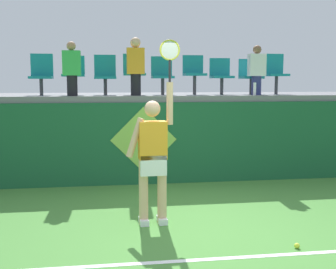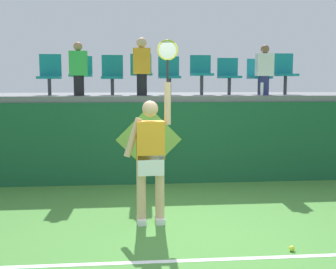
# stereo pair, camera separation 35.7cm
# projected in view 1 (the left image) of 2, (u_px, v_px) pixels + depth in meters

# --- Properties ---
(ground_plane) EXTENTS (40.00, 40.00, 0.00)m
(ground_plane) POSITION_uv_depth(u_px,v_px,m) (201.00, 233.00, 5.70)
(ground_plane) COLOR #478438
(court_back_wall) EXTENTS (13.90, 0.20, 1.58)m
(court_back_wall) POSITION_uv_depth(u_px,v_px,m) (169.00, 143.00, 8.45)
(court_back_wall) COLOR #195633
(court_back_wall) RESTS_ON ground_plane
(spectator_platform) EXTENTS (13.90, 2.68, 0.12)m
(spectator_platform) POSITION_uv_depth(u_px,v_px,m) (160.00, 97.00, 9.62)
(spectator_platform) COLOR slate
(spectator_platform) RESTS_ON court_back_wall
(court_baseline_stripe) EXTENTS (12.51, 0.08, 0.01)m
(court_baseline_stripe) POSITION_uv_depth(u_px,v_px,m) (218.00, 259.00, 4.86)
(court_baseline_stripe) COLOR white
(court_baseline_stripe) RESTS_ON ground_plane
(tennis_player) EXTENTS (0.75, 0.28, 2.54)m
(tennis_player) POSITION_uv_depth(u_px,v_px,m) (153.00, 155.00, 5.96)
(tennis_player) COLOR white
(tennis_player) RESTS_ON ground_plane
(tennis_ball) EXTENTS (0.07, 0.07, 0.07)m
(tennis_ball) POSITION_uv_depth(u_px,v_px,m) (297.00, 246.00, 5.16)
(tennis_ball) COLOR #D1E533
(tennis_ball) RESTS_ON ground_plane
(water_bottle) EXTENTS (0.06, 0.06, 0.26)m
(water_bottle) POSITION_uv_depth(u_px,v_px,m) (255.00, 89.00, 8.73)
(water_bottle) COLOR white
(water_bottle) RESTS_ON spectator_platform
(stadium_chair_0) EXTENTS (0.44, 0.42, 0.83)m
(stadium_chair_0) POSITION_uv_depth(u_px,v_px,m) (41.00, 73.00, 8.65)
(stadium_chair_0) COLOR #38383D
(stadium_chair_0) RESTS_ON spectator_platform
(stadium_chair_1) EXTENTS (0.44, 0.42, 0.80)m
(stadium_chair_1) POSITION_uv_depth(u_px,v_px,m) (74.00, 73.00, 8.74)
(stadium_chair_1) COLOR #38383D
(stadium_chair_1) RESTS_ON spectator_platform
(stadium_chair_2) EXTENTS (0.44, 0.42, 0.82)m
(stadium_chair_2) POSITION_uv_depth(u_px,v_px,m) (105.00, 73.00, 8.84)
(stadium_chair_2) COLOR #38383D
(stadium_chair_2) RESTS_ON spectator_platform
(stadium_chair_3) EXTENTS (0.44, 0.42, 0.85)m
(stadium_chair_3) POSITION_uv_depth(u_px,v_px,m) (134.00, 71.00, 8.91)
(stadium_chair_3) COLOR #38383D
(stadium_chair_3) RESTS_ON spectator_platform
(stadium_chair_4) EXTENTS (0.44, 0.42, 0.80)m
(stadium_chair_4) POSITION_uv_depth(u_px,v_px,m) (162.00, 74.00, 9.01)
(stadium_chair_4) COLOR #38383D
(stadium_chair_4) RESTS_ON spectator_platform
(stadium_chair_5) EXTENTS (0.44, 0.42, 0.83)m
(stadium_chair_5) POSITION_uv_depth(u_px,v_px,m) (194.00, 72.00, 9.09)
(stadium_chair_5) COLOR #38383D
(stadium_chair_5) RESTS_ON spectator_platform
(stadium_chair_6) EXTENTS (0.44, 0.42, 0.77)m
(stadium_chair_6) POSITION_uv_depth(u_px,v_px,m) (221.00, 74.00, 9.19)
(stadium_chair_6) COLOR #38383D
(stadium_chair_6) RESTS_ON spectator_platform
(stadium_chair_7) EXTENTS (0.44, 0.42, 0.76)m
(stadium_chair_7) POSITION_uv_depth(u_px,v_px,m) (250.00, 75.00, 9.28)
(stadium_chair_7) COLOR #38383D
(stadium_chair_7) RESTS_ON spectator_platform
(stadium_chair_8) EXTENTS (0.44, 0.42, 0.87)m
(stadium_chair_8) POSITION_uv_depth(u_px,v_px,m) (275.00, 72.00, 9.36)
(stadium_chair_8) COLOR #38383D
(stadium_chair_8) RESTS_ON spectator_platform
(spectator_0) EXTENTS (0.34, 0.20, 1.13)m
(spectator_0) POSITION_uv_depth(u_px,v_px,m) (136.00, 65.00, 8.48)
(spectator_0) COLOR black
(spectator_0) RESTS_ON spectator_platform
(spectator_1) EXTENTS (0.34, 0.20, 1.03)m
(spectator_1) POSITION_uv_depth(u_px,v_px,m) (72.00, 68.00, 8.28)
(spectator_1) COLOR black
(spectator_1) RESTS_ON spectator_platform
(spectator_2) EXTENTS (0.34, 0.20, 1.01)m
(spectator_2) POSITION_uv_depth(u_px,v_px,m) (257.00, 70.00, 8.88)
(spectator_2) COLOR navy
(spectator_2) RESTS_ON spectator_platform
(wall_signage_mount) EXTENTS (1.27, 0.01, 1.51)m
(wall_signage_mount) POSITION_uv_depth(u_px,v_px,m) (144.00, 184.00, 8.37)
(wall_signage_mount) COLOR #195633
(wall_signage_mount) RESTS_ON ground_plane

